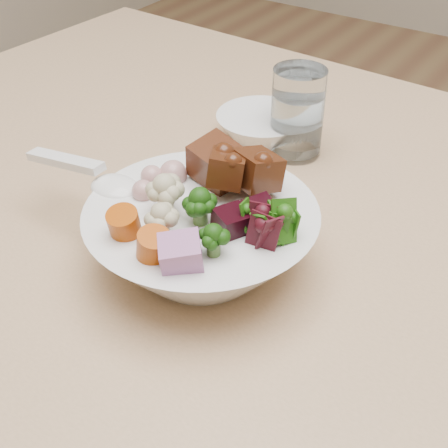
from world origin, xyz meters
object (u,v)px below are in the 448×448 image
object	(u,v)px
dining_table	(376,327)
food_bowl	(204,234)
side_bowl	(261,129)
water_glass	(297,116)

from	to	relation	value
dining_table	food_bowl	distance (m)	0.23
food_bowl	side_bowl	distance (m)	0.28
water_glass	side_bowl	world-z (taller)	water_glass
water_glass	side_bowl	size ratio (longest dim) A/B	0.95
dining_table	food_bowl	world-z (taller)	food_bowl
side_bowl	dining_table	bearing A→B (deg)	-33.01
dining_table	water_glass	size ratio (longest dim) A/B	14.31
water_glass	side_bowl	bearing A→B (deg)	-178.68
water_glass	side_bowl	distance (m)	0.06
dining_table	water_glass	distance (m)	0.30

